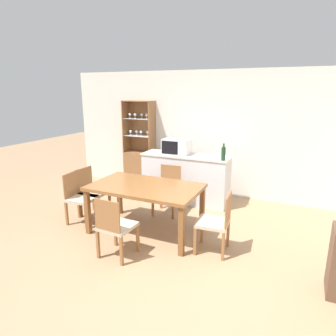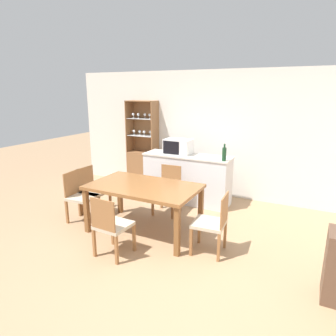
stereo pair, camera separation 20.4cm
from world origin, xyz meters
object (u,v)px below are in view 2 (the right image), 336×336
object	(u,v)px
wine_bottle	(224,154)
dining_chair_head_far	(168,190)
dining_table	(144,190)
dining_chair_side_left_near	(80,196)
dining_chair_side_right_near	(212,223)
dining_chair_head_near	(112,226)
microwave	(178,147)
display_cabinet	(143,161)
dining_chair_side_left_far	(92,191)

from	to	relation	value
wine_bottle	dining_chair_head_far	bearing A→B (deg)	-148.80
dining_table	dining_chair_side_left_near	world-z (taller)	dining_chair_side_left_near
dining_table	dining_chair_side_right_near	distance (m)	1.19
dining_chair_head_far	dining_chair_head_near	xyz separation A→B (m)	(0.00, -1.63, 0.00)
dining_chair_head_far	wine_bottle	world-z (taller)	wine_bottle
dining_chair_side_left_near	microwave	distance (m)	2.06
dining_chair_side_right_near	dining_chair_head_far	size ratio (longest dim) A/B	1.00
dining_table	dining_chair_head_far	size ratio (longest dim) A/B	1.96
display_cabinet	wine_bottle	size ratio (longest dim) A/B	6.31
dining_table	wine_bottle	world-z (taller)	wine_bottle
dining_chair_side_left_near	display_cabinet	bearing A→B (deg)	178.04
dining_table	dining_chair_head_near	distance (m)	0.85
dining_table	dining_chair_side_left_near	xyz separation A→B (m)	(-1.15, -0.15, -0.24)
dining_chair_side_left_near	wine_bottle	xyz separation A→B (m)	(2.00, 1.48, 0.64)
wine_bottle	dining_chair_side_left_near	bearing A→B (deg)	-143.47
dining_chair_side_right_near	microwave	bearing A→B (deg)	33.67
microwave	wine_bottle	bearing A→B (deg)	-10.63
dining_chair_head_far	microwave	size ratio (longest dim) A/B	1.63
dining_chair_head_near	microwave	bearing A→B (deg)	95.91
dining_chair_side_left_near	dining_chair_head_far	bearing A→B (deg)	125.96
dining_chair_side_right_near	wine_bottle	bearing A→B (deg)	7.70
dining_chair_head_near	microwave	xyz separation A→B (m)	(-0.13, 2.33, 0.65)
dining_chair_head_far	dining_chair_head_near	distance (m)	1.63
dining_chair_side_left_far	display_cabinet	bearing A→B (deg)	-174.34
dining_chair_side_right_near	dining_chair_side_left_near	xyz separation A→B (m)	(-2.31, -0.01, 0.00)
dining_chair_head_far	dining_chair_side_left_far	bearing A→B (deg)	26.68
display_cabinet	microwave	world-z (taller)	display_cabinet
dining_table	dining_chair_side_left_near	size ratio (longest dim) A/B	1.96
display_cabinet	dining_chair_side_right_near	world-z (taller)	display_cabinet
dining_chair_side_left_near	wine_bottle	bearing A→B (deg)	122.44
dining_chair_side_left_far	wine_bottle	distance (m)	2.41
display_cabinet	dining_table	bearing A→B (deg)	-58.22
dining_table	dining_chair_side_left_far	distance (m)	1.19
display_cabinet	microwave	size ratio (longest dim) A/B	3.70
dining_chair_side_right_near	wine_bottle	world-z (taller)	wine_bottle
dining_table	dining_chair_head_near	world-z (taller)	dining_chair_head_near
display_cabinet	wine_bottle	world-z (taller)	display_cabinet
display_cabinet	dining_table	xyz separation A→B (m)	(1.23, -1.99, 0.10)
display_cabinet	dining_chair_head_near	bearing A→B (deg)	-66.31
dining_chair_side_left_near	dining_chair_head_far	world-z (taller)	same
dining_table	dining_chair_side_right_near	size ratio (longest dim) A/B	1.96
dining_chair_side_left_far	microwave	size ratio (longest dim) A/B	1.63
display_cabinet	dining_table	size ratio (longest dim) A/B	1.16
dining_table	microwave	size ratio (longest dim) A/B	3.19
display_cabinet	dining_chair_side_right_near	bearing A→B (deg)	-41.82
dining_chair_side_right_near	wine_bottle	xyz separation A→B (m)	(-0.31, 1.48, 0.64)
dining_chair_side_right_near	dining_chair_side_left_near	size ratio (longest dim) A/B	1.00
display_cabinet	dining_chair_side_left_far	size ratio (longest dim) A/B	2.28
dining_chair_side_right_near	dining_chair_head_far	world-z (taller)	same
display_cabinet	dining_chair_side_left_near	distance (m)	2.15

